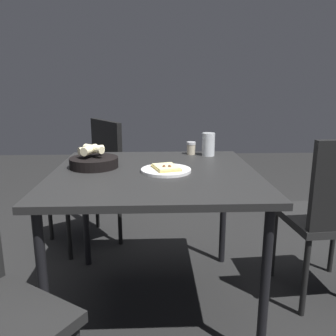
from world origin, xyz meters
The scene contains 8 objects.
ground centered at (0.00, 0.00, 0.00)m, with size 8.00×8.00×0.00m, color black.
dining_table centered at (0.00, 0.00, 0.67)m, with size 0.98×1.00×0.73m.
pizza_plate centered at (0.01, 0.06, 0.74)m, with size 0.24×0.24×0.04m.
bread_basket centered at (-0.09, -0.31, 0.77)m, with size 0.25×0.25×0.11m.
beer_glass centered at (-0.36, 0.32, 0.79)m, with size 0.07×0.07×0.14m.
pepper_shaker centered at (-0.40, 0.22, 0.77)m, with size 0.05×0.05×0.08m.
chair_near centered at (0.01, 0.92, 0.52)m, with size 0.47×0.47×0.90m.
chair_far centered at (-0.81, -0.45, 0.51)m, with size 0.61×0.61×0.89m.
Camera 1 is at (1.65, 0.00, 1.16)m, focal length 37.21 mm.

